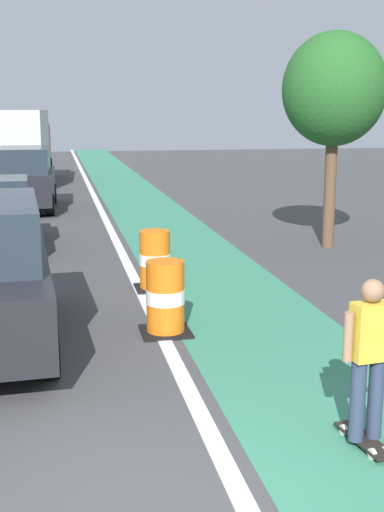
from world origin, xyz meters
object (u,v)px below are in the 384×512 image
object	(u,v)px
parked_suv_third	(25,178)
street_tree_sidewalk	(334,91)
traffic_barrel_front	(165,298)
traffic_barrel_mid	(155,261)
delivery_truck_down_block	(20,142)
skateboarder_on_lane	(369,358)

from	to	relation	value
parked_suv_third	street_tree_sidewalk	world-z (taller)	street_tree_sidewalk
parked_suv_third	traffic_barrel_front	xyz separation A→B (m)	(2.49, -13.42, -0.50)
traffic_barrel_front	street_tree_sidewalk	distance (m)	8.05
traffic_barrel_front	traffic_barrel_mid	distance (m)	2.52
traffic_barrel_mid	delivery_truck_down_block	xyz separation A→B (m)	(-3.16, 18.81, 1.31)
skateboarder_on_lane	parked_suv_third	distance (m)	17.62
delivery_truck_down_block	street_tree_sidewalk	bearing A→B (deg)	-63.56
traffic_barrel_mid	street_tree_sidewalk	xyz separation A→B (m)	(4.66, 3.08, 3.14)
parked_suv_third	traffic_barrel_front	size ratio (longest dim) A/B	4.26
parked_suv_third	street_tree_sidewalk	bearing A→B (deg)	-46.76
delivery_truck_down_block	street_tree_sidewalk	distance (m)	17.66
skateboarder_on_lane	traffic_barrel_mid	distance (m)	6.40
parked_suv_third	traffic_barrel_mid	distance (m)	11.25
delivery_truck_down_block	traffic_barrel_mid	bearing A→B (deg)	-80.45
delivery_truck_down_block	street_tree_sidewalk	xyz separation A→B (m)	(7.82, -15.73, 1.82)
traffic_barrel_front	delivery_truck_down_block	size ratio (longest dim) A/B	0.14
traffic_barrel_front	skateboarder_on_lane	bearing A→B (deg)	-70.22
traffic_barrel_front	street_tree_sidewalk	xyz separation A→B (m)	(4.88, 5.59, 3.14)
traffic_barrel_mid	street_tree_sidewalk	size ratio (longest dim) A/B	0.22
skateboarder_on_lane	parked_suv_third	world-z (taller)	parked_suv_third
traffic_barrel_front	delivery_truck_down_block	bearing A→B (deg)	97.87
traffic_barrel_front	street_tree_sidewalk	bearing A→B (deg)	48.90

